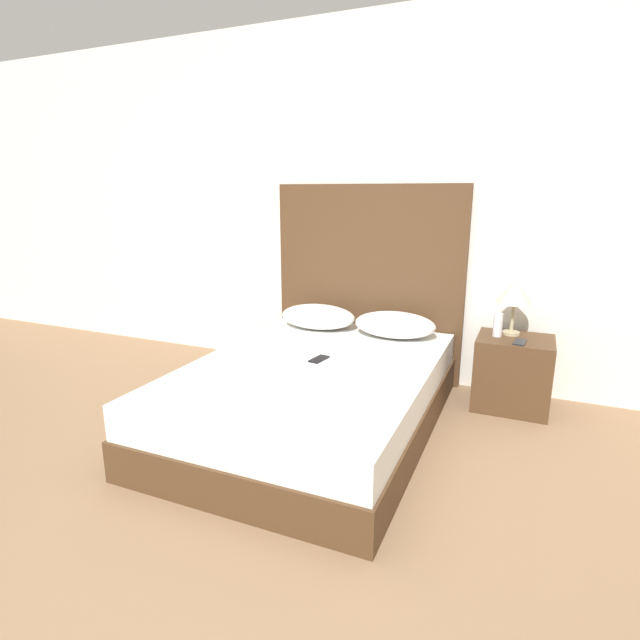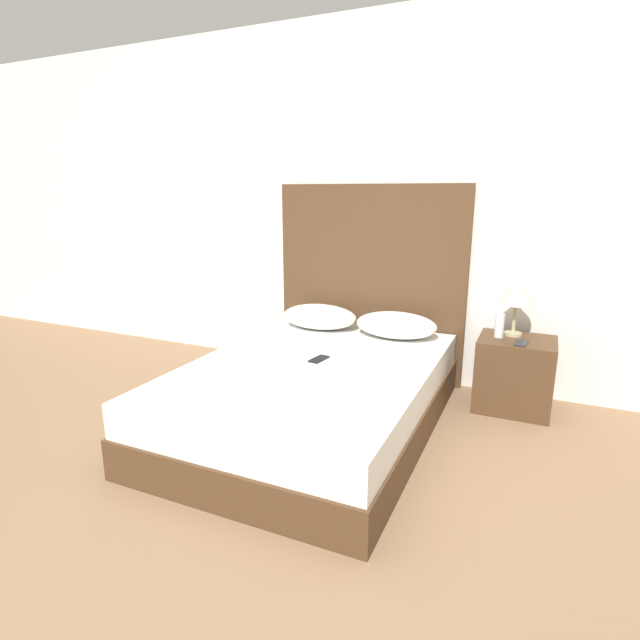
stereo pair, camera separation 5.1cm
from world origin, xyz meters
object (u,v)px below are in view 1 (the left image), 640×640
object	(u,v)px
phone_on_bed	(319,359)
nightstand	(512,373)
table_lamp	(515,292)
phone_on_nightstand	(520,342)
bed	(314,395)

from	to	relation	value
phone_on_bed	nightstand	world-z (taller)	nightstand
table_lamp	phone_on_nightstand	xyz separation A→B (m)	(0.06, -0.19, -0.29)
bed	phone_on_nightstand	world-z (taller)	phone_on_nightstand
bed	phone_on_nightstand	bearing A→B (deg)	31.17
bed	phone_on_nightstand	xyz separation A→B (m)	(1.16, 0.70, 0.29)
phone_on_bed	nightstand	bearing A→B (deg)	33.25
bed	table_lamp	distance (m)	1.52
bed	table_lamp	size ratio (longest dim) A/B	5.20
bed	table_lamp	bearing A→B (deg)	39.07
nightstand	table_lamp	bearing A→B (deg)	114.54
bed	phone_on_bed	distance (m)	0.23
bed	nightstand	bearing A→B (deg)	35.42
phone_on_bed	phone_on_nightstand	xyz separation A→B (m)	(1.15, 0.63, 0.07)
bed	nightstand	world-z (taller)	nightstand
phone_on_nightstand	bed	bearing A→B (deg)	-148.83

